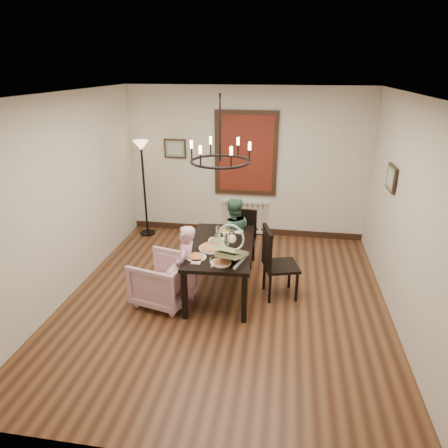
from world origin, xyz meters
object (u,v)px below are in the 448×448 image
(elderly_woman, at_px, (186,274))
(baby_bouncer, at_px, (230,249))
(chair_right, at_px, (281,262))
(seated_man, at_px, (233,241))
(dining_table, at_px, (221,250))
(armchair, at_px, (163,280))
(floor_lamp, at_px, (144,190))
(chair_far, at_px, (242,239))
(drinking_glass, at_px, (227,242))

(elderly_woman, xyz_separation_m, baby_bouncer, (0.61, -0.02, 0.43))
(chair_right, xyz_separation_m, seated_man, (-0.78, 0.66, -0.02))
(dining_table, bearing_deg, armchair, -155.04)
(chair_right, height_order, elderly_woman, chair_right)
(elderly_woman, bearing_deg, floor_lamp, -147.13)
(chair_right, relative_size, floor_lamp, 0.59)
(seated_man, bearing_deg, elderly_woman, 54.02)
(floor_lamp, bearing_deg, dining_table, -46.65)
(chair_far, relative_size, seated_man, 0.90)
(chair_far, xyz_separation_m, seated_man, (-0.13, -0.22, 0.05))
(chair_far, distance_m, seated_man, 0.26)
(chair_far, distance_m, drinking_glass, 1.01)
(seated_man, bearing_deg, drinking_glass, 78.48)
(chair_far, height_order, baby_bouncer, baby_bouncer)
(drinking_glass, relative_size, floor_lamp, 0.07)
(dining_table, relative_size, baby_bouncer, 3.12)
(armchair, relative_size, seated_man, 0.73)
(baby_bouncer, relative_size, floor_lamp, 0.29)
(chair_right, distance_m, armchair, 1.68)
(chair_far, bearing_deg, drinking_glass, -93.08)
(elderly_woman, relative_size, baby_bouncer, 1.87)
(elderly_woman, xyz_separation_m, drinking_glass, (0.50, 0.41, 0.32))
(baby_bouncer, bearing_deg, elderly_woman, -166.24)
(seated_man, bearing_deg, baby_bouncer, 83.25)
(seated_man, xyz_separation_m, floor_lamp, (-1.87, 1.21, 0.39))
(chair_right, bearing_deg, armchair, 89.44)
(drinking_glass, bearing_deg, chair_far, 83.30)
(chair_far, height_order, elderly_woman, elderly_woman)
(dining_table, distance_m, drinking_glass, 0.18)
(armchair, height_order, elderly_woman, elderly_woman)
(chair_far, bearing_deg, armchair, -122.49)
(chair_right, distance_m, elderly_woman, 1.35)
(chair_far, height_order, seated_man, seated_man)
(drinking_glass, bearing_deg, armchair, -156.45)
(floor_lamp, bearing_deg, chair_far, -26.27)
(floor_lamp, bearing_deg, armchair, -65.50)
(baby_bouncer, bearing_deg, armchair, -168.22)
(chair_right, height_order, seated_man, chair_right)
(baby_bouncer, bearing_deg, dining_table, 129.85)
(chair_far, distance_m, chair_right, 1.10)
(armchair, xyz_separation_m, baby_bouncer, (0.96, -0.06, 0.58))
(dining_table, height_order, armchair, dining_table)
(elderly_woman, bearing_deg, seated_man, 159.33)
(chair_far, relative_size, elderly_woman, 0.94)
(chair_far, bearing_deg, seated_man, -117.24)
(seated_man, xyz_separation_m, drinking_glass, (0.02, -0.72, 0.30))
(dining_table, xyz_separation_m, armchair, (-0.75, -0.40, -0.32))
(seated_man, bearing_deg, chair_right, 126.60)
(dining_table, height_order, seated_man, seated_man)
(armchair, xyz_separation_m, floor_lamp, (-1.05, 2.30, 0.56))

